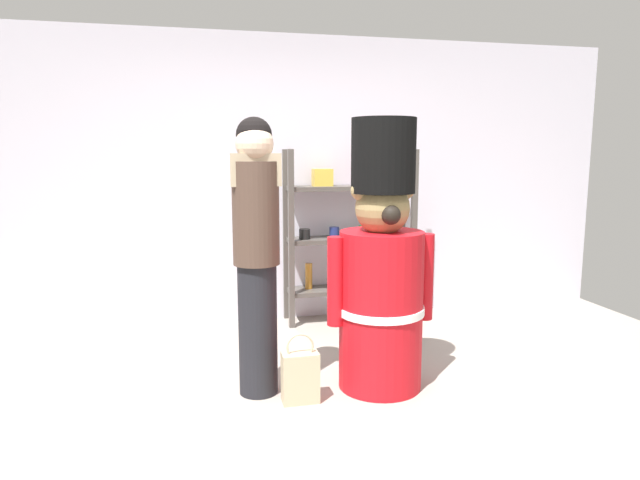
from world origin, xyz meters
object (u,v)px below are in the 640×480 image
(teddy_bear_guard, at_px, (381,274))
(merchandise_shelf, at_px, (349,233))
(shopping_bag, at_px, (300,376))
(person_shopper, at_px, (256,246))

(teddy_bear_guard, bearing_deg, merchandise_shelf, 81.96)
(merchandise_shelf, xyz_separation_m, teddy_bear_guard, (-0.22, -1.54, -0.05))
(teddy_bear_guard, height_order, shopping_bag, teddy_bear_guard)
(teddy_bear_guard, bearing_deg, person_shopper, 174.33)
(teddy_bear_guard, distance_m, shopping_bag, 0.83)
(person_shopper, bearing_deg, merchandise_shelf, 55.00)
(merchandise_shelf, height_order, shopping_bag, merchandise_shelf)
(shopping_bag, bearing_deg, merchandise_shelf, 64.76)
(merchandise_shelf, distance_m, shopping_bag, 1.95)
(merchandise_shelf, height_order, teddy_bear_guard, teddy_bear_guard)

